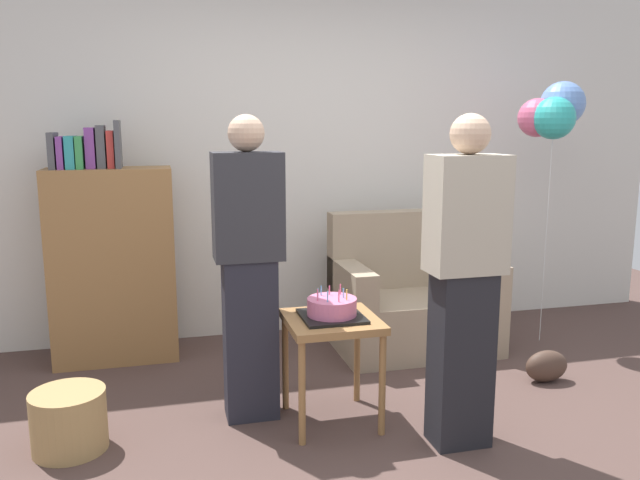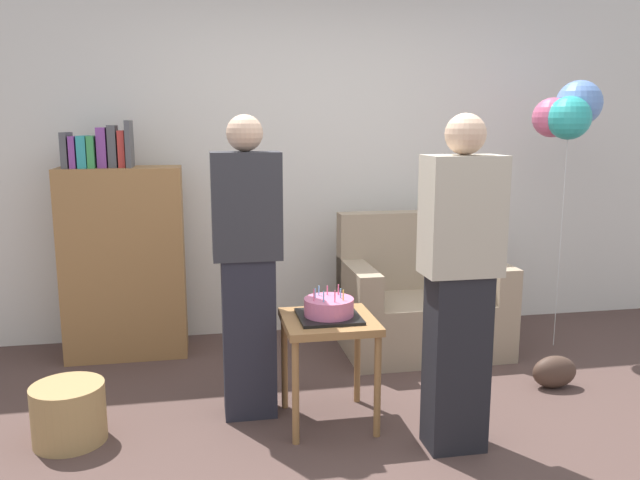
# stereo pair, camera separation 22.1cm
# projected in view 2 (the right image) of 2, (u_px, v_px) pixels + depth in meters

# --- Properties ---
(ground_plane) EXTENTS (8.00, 8.00, 0.00)m
(ground_plane) POSITION_uv_depth(u_px,v_px,m) (392.00, 457.00, 3.04)
(ground_plane) COLOR #4C3833
(wall_back) EXTENTS (6.00, 0.10, 2.70)m
(wall_back) POSITION_uv_depth(u_px,v_px,m) (316.00, 155.00, 4.77)
(wall_back) COLOR silver
(wall_back) RESTS_ON ground_plane
(couch) EXTENTS (1.10, 0.70, 0.96)m
(couch) POSITION_uv_depth(u_px,v_px,m) (421.00, 302.00, 4.46)
(couch) COLOR gray
(couch) RESTS_ON ground_plane
(bookshelf) EXTENTS (0.80, 0.36, 1.61)m
(bookshelf) POSITION_uv_depth(u_px,v_px,m) (123.00, 258.00, 4.28)
(bookshelf) COLOR olive
(bookshelf) RESTS_ON ground_plane
(side_table) EXTENTS (0.48, 0.48, 0.58)m
(side_table) POSITION_uv_depth(u_px,v_px,m) (329.00, 334.00, 3.32)
(side_table) COLOR olive
(side_table) RESTS_ON ground_plane
(birthday_cake) EXTENTS (0.32, 0.32, 0.17)m
(birthday_cake) POSITION_uv_depth(u_px,v_px,m) (329.00, 309.00, 3.29)
(birthday_cake) COLOR black
(birthday_cake) RESTS_ON side_table
(person_blowing_candles) EXTENTS (0.36, 0.22, 1.63)m
(person_blowing_candles) POSITION_uv_depth(u_px,v_px,m) (248.00, 267.00, 3.35)
(person_blowing_candles) COLOR #23232D
(person_blowing_candles) RESTS_ON ground_plane
(person_holding_cake) EXTENTS (0.36, 0.22, 1.63)m
(person_holding_cake) POSITION_uv_depth(u_px,v_px,m) (459.00, 284.00, 2.99)
(person_holding_cake) COLOR black
(person_holding_cake) RESTS_ON ground_plane
(wicker_basket) EXTENTS (0.36, 0.36, 0.30)m
(wicker_basket) POSITION_uv_depth(u_px,v_px,m) (69.00, 413.00, 3.16)
(wicker_basket) COLOR #A88451
(wicker_basket) RESTS_ON ground_plane
(handbag) EXTENTS (0.28, 0.14, 0.20)m
(handbag) POSITION_uv_depth(u_px,v_px,m) (554.00, 372.00, 3.82)
(handbag) COLOR #473328
(handbag) RESTS_ON ground_plane
(balloon_bunch) EXTENTS (0.48, 0.40, 1.88)m
(balloon_bunch) POSITION_uv_depth(u_px,v_px,m) (569.00, 112.00, 4.33)
(balloon_bunch) COLOR silver
(balloon_bunch) RESTS_ON ground_plane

